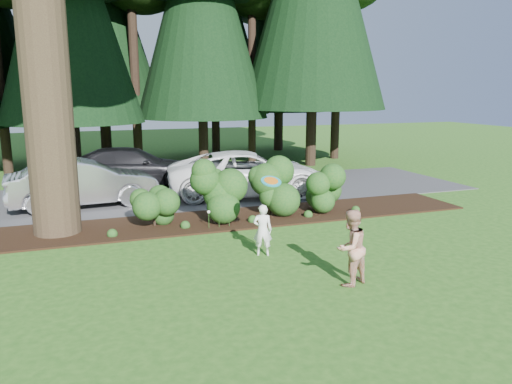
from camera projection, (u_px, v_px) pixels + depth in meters
ground at (258, 253)px, 12.07m from camera, size 80.00×80.00×0.00m
mulch_bed at (221, 220)px, 15.06m from camera, size 16.00×2.50×0.05m
driveway at (191, 193)px, 18.98m from camera, size 22.00×6.00×0.03m
shrub_row at (246, 193)px, 15.05m from camera, size 6.53×1.60×1.61m
lily_cluster at (219, 212)px, 14.08m from camera, size 0.69×0.09×0.57m
car_silver_wagon at (83, 183)px, 16.66m from camera, size 4.99×2.14×1.60m
car_white_suv at (248, 173)px, 18.41m from camera, size 6.30×3.74×1.64m
car_dark_suv at (132, 167)px, 20.31m from camera, size 5.62×3.00×1.55m
child at (263, 230)px, 11.80m from camera, size 0.53×0.44×1.24m
adult at (351, 248)px, 9.97m from camera, size 0.92×0.83×1.56m
frisbee at (271, 181)px, 12.01m from camera, size 0.50×0.47×0.21m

